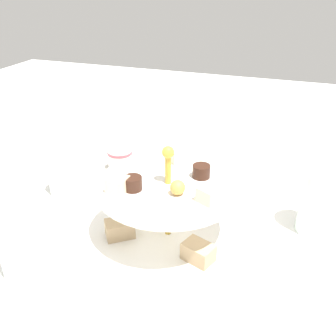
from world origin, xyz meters
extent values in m
plane|color=white|center=(0.00, 0.00, 0.00)|extent=(2.40, 2.40, 0.00)
cylinder|color=white|center=(0.00, 0.00, 0.01)|extent=(0.29, 0.29, 0.01)
cylinder|color=white|center=(0.00, 0.00, 0.11)|extent=(0.24, 0.24, 0.01)
cylinder|color=gold|center=(0.00, 0.00, 0.08)|extent=(0.01, 0.01, 0.17)
sphere|color=gold|center=(0.00, 0.00, 0.17)|extent=(0.02, 0.02, 0.02)
cube|color=tan|center=(0.08, 0.03, 0.03)|extent=(0.06, 0.06, 0.03)
cube|color=tan|center=(-0.07, 0.05, 0.03)|extent=(0.06, 0.05, 0.03)
cube|color=tan|center=(-0.01, -0.08, 0.03)|extent=(0.05, 0.06, 0.03)
cylinder|color=#E5C660|center=(0.04, -0.03, 0.02)|extent=(0.04, 0.04, 0.01)
cylinder|color=#381E14|center=(0.05, 0.04, 0.12)|extent=(0.03, 0.03, 0.02)
cylinder|color=#381E14|center=(-0.05, -0.04, 0.12)|extent=(0.03, 0.03, 0.02)
cube|color=beige|center=(0.07, 0.05, 0.12)|extent=(0.03, 0.03, 0.02)
cube|color=beige|center=(-0.08, 0.03, 0.12)|extent=(0.04, 0.04, 0.02)
cube|color=beige|center=(0.01, -0.08, 0.12)|extent=(0.04, 0.04, 0.02)
sphere|color=gold|center=(-0.03, 0.03, 0.12)|extent=(0.02, 0.02, 0.02)
cylinder|color=silver|center=(-0.24, -0.11, 0.06)|extent=(0.07, 0.07, 0.12)
cylinder|color=silver|center=(0.26, -0.07, 0.04)|extent=(0.06, 0.06, 0.08)
cylinder|color=white|center=(0.19, -0.21, 0.00)|extent=(0.09, 0.09, 0.01)
cylinder|color=white|center=(0.19, -0.21, 0.03)|extent=(0.06, 0.06, 0.04)
cylinder|color=#D14C56|center=(0.19, -0.21, 0.05)|extent=(0.06, 0.06, 0.01)
cube|color=silver|center=(-0.02, -0.32, 0.00)|extent=(0.17, 0.03, 0.00)
cylinder|color=silver|center=(0.18, 0.16, 0.04)|extent=(0.06, 0.06, 0.08)
camera|label=1|loc=(-0.18, 0.50, 0.42)|focal=40.13mm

